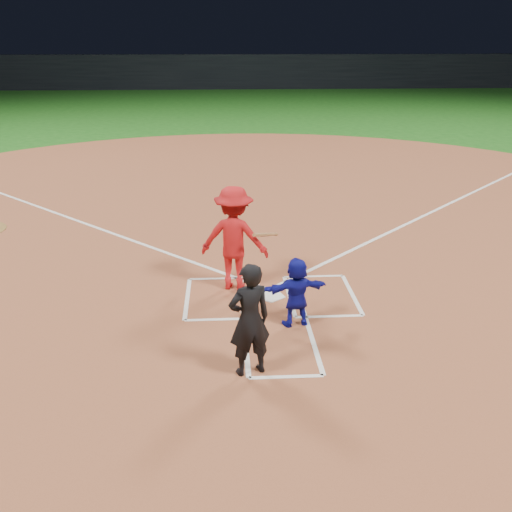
{
  "coord_description": "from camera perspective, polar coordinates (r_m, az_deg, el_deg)",
  "views": [
    {
      "loc": [
        -0.87,
        -9.91,
        4.65
      ],
      "look_at": [
        -0.3,
        -0.4,
        1.0
      ],
      "focal_mm": 40.0,
      "sensor_mm": 36.0,
      "label": 1
    }
  ],
  "objects": [
    {
      "name": "ground",
      "position": [
        10.98,
        1.44,
        -4.1
      ],
      "size": [
        120.0,
        120.0,
        0.0
      ],
      "primitive_type": "plane",
      "color": "#175314",
      "rests_on": "ground"
    },
    {
      "name": "home_plate_dirt",
      "position": [
        16.6,
        -0.29,
        4.71
      ],
      "size": [
        28.0,
        28.0,
        0.01
      ],
      "primitive_type": "cylinder",
      "color": "brown",
      "rests_on": "ground"
    },
    {
      "name": "stadium_wall_far",
      "position": [
        58.0,
        -2.69,
        17.93
      ],
      "size": [
        80.0,
        1.2,
        3.2
      ],
      "primitive_type": "cube",
      "color": "black",
      "rests_on": "ground"
    },
    {
      "name": "home_plate",
      "position": [
        10.98,
        1.44,
        -4.0
      ],
      "size": [
        0.6,
        0.6,
        0.02
      ],
      "primitive_type": "cylinder",
      "rotation": [
        0.0,
        0.0,
        3.14
      ],
      "color": "white",
      "rests_on": "home_plate_dirt"
    },
    {
      "name": "catcher",
      "position": [
        9.71,
        4.06,
        -3.61
      ],
      "size": [
        1.18,
        0.57,
        1.22
      ],
      "primitive_type": "imported",
      "rotation": [
        0.0,
        0.0,
        3.34
      ],
      "color": "#13159C",
      "rests_on": "home_plate_dirt"
    },
    {
      "name": "umpire",
      "position": [
        8.21,
        -0.66,
        -6.41
      ],
      "size": [
        0.73,
        0.6,
        1.73
      ],
      "primitive_type": "imported",
      "rotation": [
        0.0,
        0.0,
        3.47
      ],
      "color": "black",
      "rests_on": "home_plate_dirt"
    },
    {
      "name": "chalk_markings",
      "position": [
        15.91,
        -0.15,
        4.03
      ],
      "size": [
        28.35,
        17.32,
        0.01
      ],
      "color": "white",
      "rests_on": "home_plate_dirt"
    },
    {
      "name": "batter_at_plate",
      "position": [
        11.01,
        -2.2,
        1.78
      ],
      "size": [
        1.6,
        1.03,
        2.05
      ],
      "color": "red",
      "rests_on": "home_plate_dirt"
    }
  ]
}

